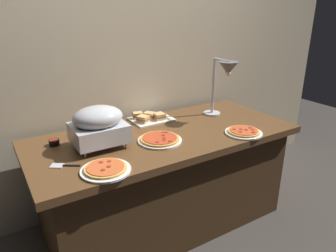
{
  "coord_description": "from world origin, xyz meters",
  "views": [
    {
      "loc": [
        -1.07,
        -1.78,
        1.61
      ],
      "look_at": [
        0.03,
        0.0,
        0.81
      ],
      "focal_mm": 33.53,
      "sensor_mm": 36.0,
      "label": 1
    }
  ],
  "objects_px": {
    "pizza_plate_front": "(160,139)",
    "pizza_plate_center": "(244,132)",
    "serving_spatula": "(64,166)",
    "sauce_cup_near": "(54,142)",
    "heat_lamp": "(225,74)",
    "chafing_dish": "(98,125)",
    "sandwich_platter": "(149,118)",
    "pizza_plate_raised_stand": "(106,169)"
  },
  "relations": [
    {
      "from": "pizza_plate_front",
      "to": "pizza_plate_center",
      "type": "distance_m",
      "value": 0.61
    },
    {
      "from": "serving_spatula",
      "to": "sauce_cup_near",
      "type": "bearing_deg",
      "value": 86.35
    },
    {
      "from": "heat_lamp",
      "to": "pizza_plate_center",
      "type": "bearing_deg",
      "value": -104.9
    },
    {
      "from": "pizza_plate_front",
      "to": "serving_spatula",
      "type": "relative_size",
      "value": 1.85
    },
    {
      "from": "pizza_plate_center",
      "to": "heat_lamp",
      "type": "bearing_deg",
      "value": 75.1
    },
    {
      "from": "pizza_plate_front",
      "to": "pizza_plate_center",
      "type": "xyz_separation_m",
      "value": [
        0.57,
        -0.2,
        -0.0
      ]
    },
    {
      "from": "pizza_plate_front",
      "to": "chafing_dish",
      "type": "bearing_deg",
      "value": 160.93
    },
    {
      "from": "chafing_dish",
      "to": "sandwich_platter",
      "type": "bearing_deg",
      "value": 28.0
    },
    {
      "from": "pizza_plate_raised_stand",
      "to": "serving_spatula",
      "type": "xyz_separation_m",
      "value": [
        -0.18,
        0.18,
        -0.01
      ]
    },
    {
      "from": "pizza_plate_center",
      "to": "pizza_plate_raised_stand",
      "type": "height_order",
      "value": "same"
    },
    {
      "from": "pizza_plate_front",
      "to": "pizza_plate_center",
      "type": "relative_size",
      "value": 1.13
    },
    {
      "from": "serving_spatula",
      "to": "chafing_dish",
      "type": "bearing_deg",
      "value": 28.71
    },
    {
      "from": "pizza_plate_raised_stand",
      "to": "sandwich_platter",
      "type": "xyz_separation_m",
      "value": [
        0.59,
        0.6,
        0.01
      ]
    },
    {
      "from": "chafing_dish",
      "to": "heat_lamp",
      "type": "distance_m",
      "value": 1.05
    },
    {
      "from": "pizza_plate_center",
      "to": "sandwich_platter",
      "type": "relative_size",
      "value": 0.82
    },
    {
      "from": "pizza_plate_front",
      "to": "pizza_plate_raised_stand",
      "type": "xyz_separation_m",
      "value": [
        -0.46,
        -0.2,
        -0.0
      ]
    },
    {
      "from": "heat_lamp",
      "to": "sauce_cup_near",
      "type": "xyz_separation_m",
      "value": [
        -1.28,
        0.17,
        -0.34
      ]
    },
    {
      "from": "sauce_cup_near",
      "to": "pizza_plate_center",
      "type": "bearing_deg",
      "value": -22.72
    },
    {
      "from": "pizza_plate_raised_stand",
      "to": "pizza_plate_center",
      "type": "bearing_deg",
      "value": 0.08
    },
    {
      "from": "heat_lamp",
      "to": "pizza_plate_raised_stand",
      "type": "height_order",
      "value": "heat_lamp"
    },
    {
      "from": "serving_spatula",
      "to": "sandwich_platter",
      "type": "bearing_deg",
      "value": 28.25
    },
    {
      "from": "pizza_plate_center",
      "to": "sauce_cup_near",
      "type": "distance_m",
      "value": 1.29
    },
    {
      "from": "pizza_plate_center",
      "to": "serving_spatula",
      "type": "relative_size",
      "value": 1.64
    },
    {
      "from": "pizza_plate_center",
      "to": "sauce_cup_near",
      "type": "bearing_deg",
      "value": 157.28
    },
    {
      "from": "heat_lamp",
      "to": "pizza_plate_front",
      "type": "xyz_separation_m",
      "value": [
        -0.66,
        -0.13,
        -0.35
      ]
    },
    {
      "from": "heat_lamp",
      "to": "pizza_plate_front",
      "type": "height_order",
      "value": "heat_lamp"
    },
    {
      "from": "sauce_cup_near",
      "to": "sandwich_platter",
      "type": "bearing_deg",
      "value": 7.21
    },
    {
      "from": "pizza_plate_front",
      "to": "sandwich_platter",
      "type": "bearing_deg",
      "value": 71.29
    },
    {
      "from": "chafing_dish",
      "to": "pizza_plate_front",
      "type": "distance_m",
      "value": 0.42
    },
    {
      "from": "pizza_plate_raised_stand",
      "to": "sandwich_platter",
      "type": "bearing_deg",
      "value": 45.1
    },
    {
      "from": "sandwich_platter",
      "to": "sauce_cup_near",
      "type": "distance_m",
      "value": 0.76
    },
    {
      "from": "chafing_dish",
      "to": "heat_lamp",
      "type": "relative_size",
      "value": 0.71
    },
    {
      "from": "pizza_plate_raised_stand",
      "to": "sauce_cup_near",
      "type": "distance_m",
      "value": 0.53
    },
    {
      "from": "heat_lamp",
      "to": "pizza_plate_front",
      "type": "distance_m",
      "value": 0.76
    },
    {
      "from": "pizza_plate_center",
      "to": "pizza_plate_raised_stand",
      "type": "relative_size",
      "value": 0.94
    },
    {
      "from": "chafing_dish",
      "to": "pizza_plate_front",
      "type": "bearing_deg",
      "value": -19.07
    },
    {
      "from": "pizza_plate_center",
      "to": "serving_spatula",
      "type": "distance_m",
      "value": 1.23
    },
    {
      "from": "heat_lamp",
      "to": "serving_spatula",
      "type": "xyz_separation_m",
      "value": [
        -1.3,
        -0.15,
        -0.36
      ]
    },
    {
      "from": "chafing_dish",
      "to": "serving_spatula",
      "type": "relative_size",
      "value": 2.08
    },
    {
      "from": "chafing_dish",
      "to": "sauce_cup_near",
      "type": "distance_m",
      "value": 0.33
    },
    {
      "from": "pizza_plate_raised_stand",
      "to": "sandwich_platter",
      "type": "height_order",
      "value": "sandwich_platter"
    },
    {
      "from": "pizza_plate_center",
      "to": "pizza_plate_raised_stand",
      "type": "xyz_separation_m",
      "value": [
        -1.03,
        -0.0,
        -0.0
      ]
    }
  ]
}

